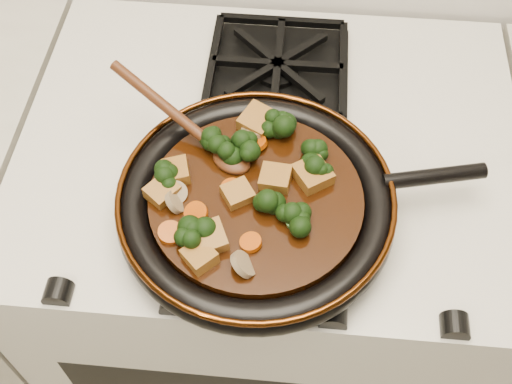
{
  "coord_description": "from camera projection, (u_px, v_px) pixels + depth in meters",
  "views": [
    {
      "loc": [
        0.03,
        1.07,
        1.65
      ],
      "look_at": [
        -0.01,
        1.54,
        0.97
      ],
      "focal_mm": 45.0,
      "sensor_mm": 36.0,
      "label": 1
    }
  ],
  "objects": [
    {
      "name": "carrot_coin_4",
      "position": [
        196.0,
        213.0,
        0.82
      ],
      "size": [
        0.03,
        0.03,
        0.02
      ],
      "primitive_type": "cylinder",
      "rotation": [
        0.29,
        -0.21,
        0.0
      ],
      "color": "#A53C04",
      "rests_on": "braising_sauce"
    },
    {
      "name": "tofu_cube_2",
      "position": [
        162.0,
        192.0,
        0.83
      ],
      "size": [
        0.05,
        0.05,
        0.02
      ],
      "primitive_type": "cube",
      "rotation": [
        0.08,
        -0.03,
        0.91
      ],
      "color": "brown",
      "rests_on": "braising_sauce"
    },
    {
      "name": "tofu_cube_1",
      "position": [
        200.0,
        257.0,
        0.78
      ],
      "size": [
        0.05,
        0.05,
        0.02
      ],
      "primitive_type": "cube",
      "rotation": [
        -0.02,
        0.08,
        2.34
      ],
      "color": "brown",
      "rests_on": "braising_sauce"
    },
    {
      "name": "broccoli_floret_1",
      "position": [
        172.0,
        177.0,
        0.84
      ],
      "size": [
        0.09,
        0.08,
        0.07
      ],
      "primitive_type": null,
      "rotation": [
        0.25,
        0.13,
        1.19
      ],
      "color": "black",
      "rests_on": "braising_sauce"
    },
    {
      "name": "mushroom_slice_0",
      "position": [
        243.0,
        264.0,
        0.77
      ],
      "size": [
        0.04,
        0.05,
        0.03
      ],
      "primitive_type": "cylinder",
      "rotation": [
        0.84,
        0.0,
        1.99
      ],
      "color": "olive",
      "rests_on": "braising_sauce"
    },
    {
      "name": "wooden_spoon",
      "position": [
        199.0,
        134.0,
        0.87
      ],
      "size": [
        0.13,
        0.09,
        0.21
      ],
      "rotation": [
        0.0,
        0.0,
        2.6
      ],
      "color": "#43200E",
      "rests_on": "braising_sauce"
    },
    {
      "name": "broccoli_floret_6",
      "position": [
        313.0,
        149.0,
        0.87
      ],
      "size": [
        0.08,
        0.08,
        0.06
      ],
      "primitive_type": null,
      "rotation": [
        0.14,
        0.0,
        2.18
      ],
      "color": "black",
      "rests_on": "braising_sauce"
    },
    {
      "name": "broccoli_floret_5",
      "position": [
        195.0,
        236.0,
        0.79
      ],
      "size": [
        0.09,
        0.09,
        0.07
      ],
      "primitive_type": null,
      "rotation": [
        0.18,
        0.24,
        0.88
      ],
      "color": "black",
      "rests_on": "braising_sauce"
    },
    {
      "name": "stove",
      "position": [
        267.0,
        278.0,
        1.34
      ],
      "size": [
        0.76,
        0.6,
        0.9
      ],
      "primitive_type": "cube",
      "color": "beige",
      "rests_on": "ground"
    },
    {
      "name": "burner_grate_front",
      "position": [
        263.0,
        213.0,
        0.88
      ],
      "size": [
        0.23,
        0.23,
        0.03
      ],
      "primitive_type": null,
      "color": "black",
      "rests_on": "stove"
    },
    {
      "name": "mushroom_slice_1",
      "position": [
        253.0,
        132.0,
        0.89
      ],
      "size": [
        0.04,
        0.04,
        0.02
      ],
      "primitive_type": "cylinder",
      "rotation": [
        0.43,
        0.0,
        2.93
      ],
      "color": "olive",
      "rests_on": "braising_sauce"
    },
    {
      "name": "mushroom_slice_3",
      "position": [
        176.0,
        193.0,
        0.83
      ],
      "size": [
        0.04,
        0.04,
        0.02
      ],
      "primitive_type": "cylinder",
      "rotation": [
        0.55,
        0.0,
        0.39
      ],
      "color": "olive",
      "rests_on": "braising_sauce"
    },
    {
      "name": "burner_grate_back",
      "position": [
        277.0,
        68.0,
        1.04
      ],
      "size": [
        0.23,
        0.23,
        0.03
      ],
      "primitive_type": null,
      "color": "black",
      "rests_on": "stove"
    },
    {
      "name": "tofu_cube_6",
      "position": [
        275.0,
        179.0,
        0.84
      ],
      "size": [
        0.04,
        0.04,
        0.02
      ],
      "primitive_type": "cube",
      "rotation": [
        -0.02,
        0.06,
        3.02
      ],
      "color": "brown",
      "rests_on": "braising_sauce"
    },
    {
      "name": "broccoli_floret_3",
      "position": [
        241.0,
        152.0,
        0.86
      ],
      "size": [
        0.09,
        0.08,
        0.07
      ],
      "primitive_type": null,
      "rotation": [
        0.05,
        0.15,
        0.76
      ],
      "color": "black",
      "rests_on": "braising_sauce"
    },
    {
      "name": "carrot_coin_1",
      "position": [
        251.0,
        242.0,
        0.79
      ],
      "size": [
        0.03,
        0.03,
        0.01
      ],
      "primitive_type": "cylinder",
      "rotation": [
        -0.01,
        -0.17,
        0.0
      ],
      "color": "#A53C04",
      "rests_on": "braising_sauce"
    },
    {
      "name": "broccoli_floret_8",
      "position": [
        291.0,
        222.0,
        0.8
      ],
      "size": [
        0.08,
        0.09,
        0.06
      ],
      "primitive_type": null,
      "rotation": [
        0.12,
        -0.19,
        0.61
      ],
      "color": "black",
      "rests_on": "braising_sauce"
    },
    {
      "name": "tofu_cube_7",
      "position": [
        257.0,
        121.0,
        0.9
      ],
      "size": [
        0.06,
        0.06,
        0.03
      ],
      "primitive_type": "cube",
      "rotation": [
        -0.06,
        -0.06,
        2.67
      ],
      "color": "brown",
      "rests_on": "braising_sauce"
    },
    {
      "name": "broccoli_floret_0",
      "position": [
        270.0,
        196.0,
        0.83
      ],
      "size": [
        0.08,
        0.08,
        0.06
      ],
      "primitive_type": null,
      "rotation": [
        0.06,
        -0.13,
        2.7
      ],
      "color": "black",
      "rests_on": "braising_sauce"
    },
    {
      "name": "tofu_cube_0",
      "position": [
        176.0,
        172.0,
        0.85
      ],
      "size": [
        0.04,
        0.05,
        0.02
      ],
      "primitive_type": "cube",
      "rotation": [
        -0.09,
        0.01,
        1.86
      ],
      "color": "brown",
      "rests_on": "braising_sauce"
    },
    {
      "name": "braising_sauce",
      "position": [
        256.0,
        201.0,
        0.85
      ],
      "size": [
        0.28,
        0.28,
        0.02
      ],
      "primitive_type": "cylinder",
      "color": "black",
      "rests_on": "skillet"
    },
    {
      "name": "tofu_cube_3",
      "position": [
        313.0,
        175.0,
        0.85
      ],
      "size": [
        0.06,
        0.06,
        0.02
      ],
      "primitive_type": "cube",
      "rotation": [
        0.01,
        0.01,
        0.6
      ],
      "color": "brown",
      "rests_on": "braising_sauce"
    },
    {
      "name": "skillet",
      "position": [
        257.0,
        203.0,
        0.85
      ],
      "size": [
        0.49,
        0.37,
        0.05
      ],
      "rotation": [
        0.0,
        0.0,
        0.23
      ],
      "color": "black",
      "rests_on": "burner_grate_front"
    },
    {
      "name": "broccoli_floret_7",
      "position": [
        211.0,
        143.0,
        0.87
      ],
      "size": [
        0.07,
        0.08,
        0.06
      ],
      "primitive_type": null,
      "rotation": [
        0.02,
        -0.09,
        1.91
      ],
      "color": "black",
      "rests_on": "braising_sauce"
    },
    {
      "name": "mushroom_slice_2",
      "position": [
        175.0,
        202.0,
        0.82
      ],
      "size": [
        0.03,
        0.04,
        0.03
      ],
      "primitive_type": "cylinder",
      "rotation": [
        0.96,
        0.0,
        1.86
      ],
      "color": "olive",
      "rests_on": "braising_sauce"
    },
    {
      "name": "carrot_coin_0",
      "position": [
        170.0,
        233.0,
        0.8
      ],
      "size": [
        0.03,
        0.03,
        0.01
      ],
      "primitive_type": "cylinder",
      "rotation": [
        0.08,
        0.11,
        0.0
      ],
      "color": "#A53C04",
      "rests_on": "braising_sauce"
    },
    {
      "name": "broccoli_floret_9",
      "position": [
        316.0,
        172.0,
        0.85
      ],
      "size": [
        0.08,
        0.08,
        0.05
      ],
      "primitive_type": null,
      "rotation": [
        0.02,
        0.04,
        2.33
      ],
      "color": "black",
      "rests_on": "braising_sauce"
    },
    {
      "name": "carrot_coin_3",
      "position": [
        231.0,
        187.0,
        0.84
      ],
      "size": [
        0.03,
        0.03,
        0.01
      ],
      "primitive_type": "cylinder",
      "rotation": [
        -0.04,
        -0.21,
        0.0
      ],
      "color": "#A53C04",
      "rests_on": "braising_sauce"
    },
    {
      "name": "tofu_cube_5",
      "position": [
        238.0,
        194.0,
        0.83
      ],
      "size": [
        0.05,
        0.05,
        0.02
      ],
      "primitive_type": "cube",
      "rotation": [
        0.06,
        0.0,
        0.57
      ],
      "color": "brown",
      "rests_on": "braising_sauce"
    },
    {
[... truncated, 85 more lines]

